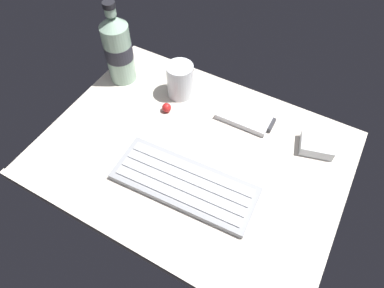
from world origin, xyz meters
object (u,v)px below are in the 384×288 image
handheld_device (246,115)px  trackball_mouse (167,108)px  charger_block (317,145)px  keyboard (185,183)px  water_bottle (118,48)px  juice_cup (180,81)px

handheld_device → trackball_mouse: 18.59cm
handheld_device → charger_block: size_ratio=1.84×
handheld_device → charger_block: bearing=-2.8°
keyboard → charger_block: bearing=47.2°
keyboard → charger_block: 29.78cm
charger_block → handheld_device: bearing=177.2°
water_bottle → trackball_mouse: 18.15cm
charger_block → keyboard: bearing=-132.8°
handheld_device → charger_block: charger_block is taller
keyboard → trackball_mouse: size_ratio=13.43×
keyboard → water_bottle: bearing=145.8°
charger_block → juice_cup: bearing=179.5°
water_bottle → trackball_mouse: bearing=-16.0°
handheld_device → trackball_mouse: size_ratio=5.85×
juice_cup → water_bottle: size_ratio=0.41×
juice_cup → keyboard: bearing=-57.9°
keyboard → water_bottle: 36.50cm
trackball_mouse → water_bottle: bearing=164.0°
juice_cup → charger_block: 34.21cm
keyboard → water_bottle: (-29.43, 19.97, 8.20)cm
juice_cup → trackball_mouse: (0.12, -6.65, -2.81)cm
handheld_device → keyboard: bearing=-98.5°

